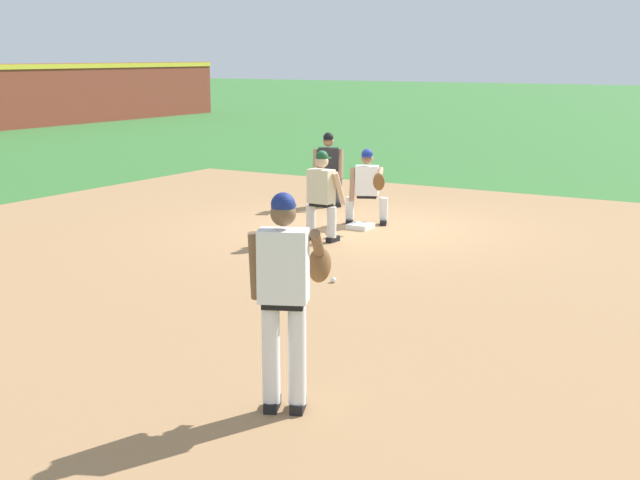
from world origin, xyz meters
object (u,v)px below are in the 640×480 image
at_px(first_baseman, 368,184).
at_px(first_base_bag, 360,226).
at_px(baserunner, 322,192).
at_px(umpire, 328,166).
at_px(pitcher, 286,289).
at_px(baseball, 333,280).

bearing_deg(first_baseman, first_base_bag, -169.78).
relative_size(baserunner, umpire, 1.00).
bearing_deg(pitcher, baserunner, 28.29).
xyz_separation_m(baserunner, umpire, (2.95, 1.60, 0.00)).
bearing_deg(pitcher, first_base_bag, 23.85).
bearing_deg(umpire, pitcher, -151.64).
bearing_deg(baserunner, first_base_bag, -2.77).
bearing_deg(first_base_bag, pitcher, -156.15).
height_order(first_base_bag, first_baseman, first_baseman).
distance_m(first_base_bag, baserunner, 1.42).
bearing_deg(umpire, baserunner, -151.51).
xyz_separation_m(pitcher, first_baseman, (7.75, 3.33, -0.33)).
height_order(first_base_bag, baserunner, baserunner).
bearing_deg(umpire, baseball, -149.08).
height_order(first_base_bag, pitcher, pitcher).
xyz_separation_m(first_base_bag, baserunner, (-1.21, 0.06, 0.75)).
relative_size(baseball, umpire, 0.05).
height_order(baseball, baserunner, baserunner).
relative_size(pitcher, baserunner, 1.27).
relative_size(first_base_bag, umpire, 0.26).
bearing_deg(first_base_bag, baseball, -157.18).
distance_m(first_base_bag, baseball, 3.74).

